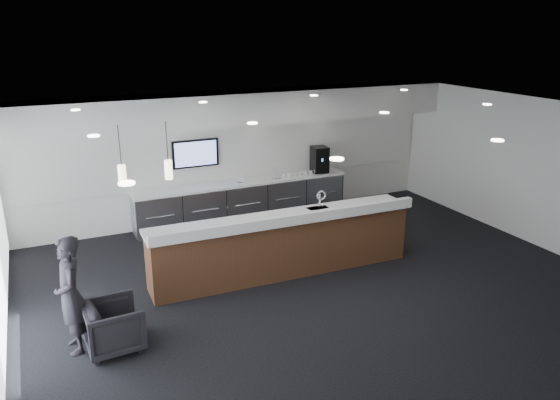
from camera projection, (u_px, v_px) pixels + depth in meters
name	position (u px, v px, depth m)	size (l,w,h in m)	color
ground	(318.00, 285.00, 9.63)	(10.00, 10.00, 0.00)	black
ceiling	(322.00, 116.00, 8.70)	(10.00, 8.00, 0.02)	black
back_wall	(236.00, 155.00, 12.62)	(10.00, 0.02, 3.00)	white
right_wall	(534.00, 172.00, 11.17)	(0.02, 8.00, 3.00)	white
soffit_bulkhead	(242.00, 108.00, 11.87)	(10.00, 0.90, 0.70)	white
alcove_panel	(237.00, 151.00, 12.56)	(9.80, 0.06, 1.40)	white
back_credenza	(243.00, 201.00, 12.62)	(5.06, 0.66, 0.95)	#9B9EA3
wall_tv	(195.00, 153.00, 12.09)	(1.05, 0.08, 0.62)	black
pendant_left	(164.00, 166.00, 8.67)	(0.12, 0.12, 0.30)	beige
pendant_right	(119.00, 170.00, 8.39)	(0.12, 0.12, 0.30)	beige
ceiling_can_lights	(322.00, 118.00, 8.71)	(7.00, 5.00, 0.02)	silver
service_counter	(283.00, 244.00, 9.93)	(4.97, 0.94, 1.49)	#4D3119
coffee_machine	(320.00, 159.00, 13.19)	(0.39, 0.50, 0.62)	black
info_sign_left	(241.00, 178.00, 12.36)	(0.15, 0.02, 0.21)	silver
info_sign_right	(277.00, 173.00, 12.66)	(0.19, 0.02, 0.26)	silver
armchair	(114.00, 326.00, 7.66)	(0.76, 0.78, 0.71)	black
lounge_guest	(71.00, 295.00, 7.49)	(0.62, 0.41, 1.70)	black
cup_0	(316.00, 172.00, 13.12)	(0.09, 0.09, 0.09)	white
cup_1	(311.00, 172.00, 13.06)	(0.09, 0.09, 0.09)	white
cup_2	(305.00, 173.00, 13.01)	(0.09, 0.09, 0.09)	white
cup_3	(300.00, 174.00, 12.95)	(0.09, 0.09, 0.09)	white
cup_4	(295.00, 174.00, 12.89)	(0.09, 0.09, 0.09)	white
cup_5	(290.00, 175.00, 12.84)	(0.09, 0.09, 0.09)	white
cup_6	(284.00, 176.00, 12.78)	(0.09, 0.09, 0.09)	white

